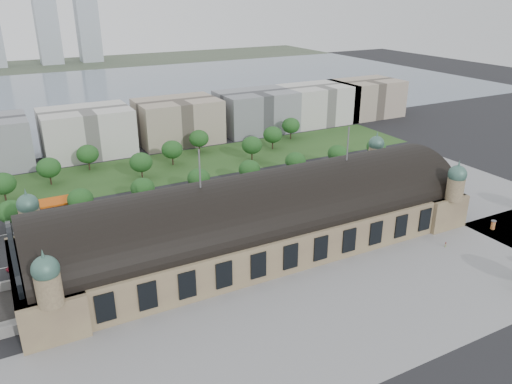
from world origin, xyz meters
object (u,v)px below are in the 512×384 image
parked_car_4 (129,245)px  bus_mid (279,199)px  parked_car_2 (84,255)px  pedestrian_0 (446,245)px  traffic_car_4 (208,210)px  parked_car_3 (58,255)px  parked_car_5 (181,228)px  traffic_car_2 (53,243)px  traffic_car_6 (377,176)px  traffic_car_3 (150,212)px  advertising_column (493,225)px  parked_car_0 (28,262)px  bus_east (263,200)px  parked_car_6 (130,239)px  bus_west (162,227)px  parked_car_1 (15,267)px  traffic_car_5 (262,195)px  petrol_station (61,202)px

parked_car_4 → bus_mid: (64.26, 8.71, 0.96)m
parked_car_2 → bus_mid: bearing=57.8°
bus_mid → pedestrian_0: size_ratio=6.32×
traffic_car_4 → bus_mid: bearing=84.1°
parked_car_3 → parked_car_5: bearing=66.7°
traffic_car_2 → pedestrian_0: bearing=62.6°
traffic_car_6 → bus_mid: size_ratio=0.45×
traffic_car_3 → advertising_column: bearing=-116.7°
traffic_car_6 → bus_mid: bearing=-90.2°
traffic_car_2 → parked_car_0: 13.15m
traffic_car_4 → parked_car_3: parked_car_3 is taller
parked_car_0 → parked_car_4: (31.32, -3.96, -0.07)m
bus_east → parked_car_0: bearing=96.3°
parked_car_4 → advertising_column: 129.81m
traffic_car_3 → parked_car_2: 37.20m
traffic_car_6 → parked_car_6: (-117.34, -8.46, -0.02)m
parked_car_3 → pedestrian_0: (116.68, -54.76, 0.12)m
traffic_car_3 → parked_car_5: size_ratio=0.83×
traffic_car_6 → bus_west: 105.25m
traffic_car_6 → parked_car_3: bearing=-90.7°
parked_car_1 → parked_car_6: bearing=62.3°
parked_car_6 → pedestrian_0: pedestrian_0 is taller
traffic_car_3 → traffic_car_4: bearing=-106.7°
parked_car_1 → parked_car_5: bearing=61.1°
traffic_car_5 → parked_car_4: bearing=99.3°
parked_car_3 → bus_east: bus_east is taller
parked_car_0 → traffic_car_2: bearing=100.5°
parked_car_4 → parked_car_0: bearing=-125.0°
traffic_car_4 → parked_car_4: (-35.07, -13.91, -0.10)m
traffic_car_5 → bus_east: (-3.07, -6.25, 0.97)m
traffic_car_2 → advertising_column: (142.59, -62.76, 1.17)m
parked_car_3 → parked_car_6: bearing=67.4°
petrol_station → pedestrian_0: (109.72, -95.04, -2.04)m
parked_car_3 → bus_east: size_ratio=0.38×
parked_car_0 → bus_east: 89.60m
traffic_car_5 → parked_car_6: bearing=96.0°
traffic_car_3 → bus_west: (-0.46, -17.16, 0.93)m
parked_car_2 → parked_car_4: parked_car_2 is taller
parked_car_2 → parked_car_5: (34.55, 3.51, 0.14)m
petrol_station → bus_west: size_ratio=1.19×
parked_car_4 → pedestrian_0: 107.22m
pedestrian_0 → parked_car_3: bearing=171.0°
bus_mid → advertising_column: size_ratio=3.33×
parked_car_0 → parked_car_2: (16.67, -3.96, -0.05)m
parked_car_1 → bus_west: (49.11, 3.55, 0.89)m
traffic_car_3 → traffic_car_5: bearing=-89.7°
traffic_car_4 → bus_west: (-21.21, -7.73, 0.89)m
parked_car_0 → traffic_car_4: bearing=61.6°
traffic_car_6 → parked_car_6: traffic_car_6 is taller
parked_car_5 → advertising_column: advertising_column is taller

